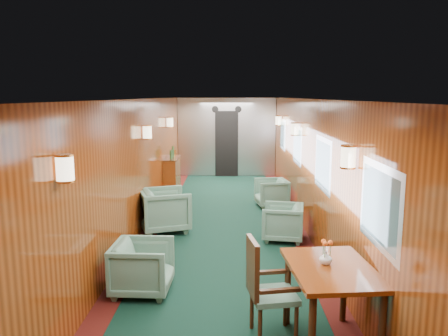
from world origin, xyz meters
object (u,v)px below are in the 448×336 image
Objects in this scene: side_chair at (264,285)px; armchair_right_near at (283,222)px; armchair_left_far at (165,210)px; armchair_right_far at (271,193)px; dining_table at (331,280)px; credenza at (172,176)px; armchair_left_near at (143,267)px.

side_chair reaches higher than armchair_right_near.
armchair_right_far is at bearing -68.30° from armchair_left_far.
armchair_right_near reaches higher than armchair_right_far.
dining_table is at bearing -25.05° from side_chair.
armchair_left_far is at bearing -85.00° from credenza.
credenza reaches higher than armchair_right_near.
side_chair is 3.89m from armchair_left_far.
armchair_left_near is at bearing 134.90° from side_chair.
armchair_left_near is 1.06× the size of armchair_right_far.
dining_table is at bearing -8.62° from armchair_right_far.
armchair_left_far reaches higher than armchair_left_near.
armchair_left_far is at bearing 103.52° from side_chair.
dining_table is at bearing -117.90° from armchair_left_near.
dining_table is 3.27m from armchair_right_near.
credenza reaches higher than armchair_right_far.
credenza is (-2.43, 6.70, -0.22)m from dining_table.
armchair_right_far is (2.12, 1.82, -0.08)m from armchair_left_far.
armchair_right_far is at bearing 74.03° from side_chair.
armchair_left_far is 1.25× the size of armchair_right_near.
armchair_right_near is at bearing -122.05° from armchair_left_far.
dining_table is at bearing 11.01° from armchair_right_near.
armchair_right_near is at bearing -55.72° from credenza.
armchair_left_far is 2.79m from armchair_right_far.
dining_table is at bearing -168.85° from armchair_left_far.
credenza reaches higher than dining_table.
armchair_right_near is (2.00, 2.06, -0.02)m from armchair_left_near.
armchair_left_near reaches higher than armchair_right_far.
side_chair is 6.78m from credenza.
credenza reaches higher than armchair_left_far.
credenza is at bearing -136.05° from armchair_right_near.
armchair_right_near is at bearing 86.16° from dining_table.
armchair_left_near is 4.81m from armchair_right_far.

